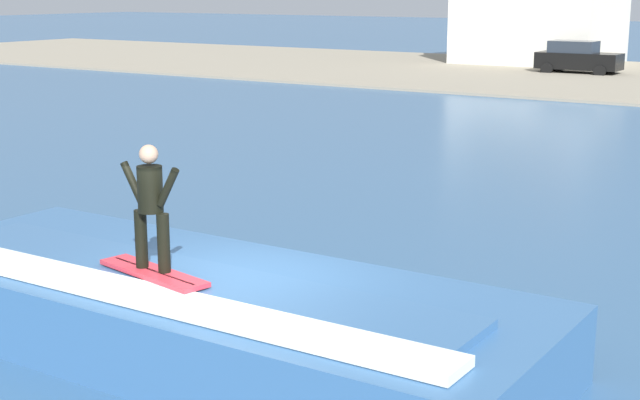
# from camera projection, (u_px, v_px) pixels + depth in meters

# --- Properties ---
(ground_plane) EXTENTS (260.00, 260.00, 0.00)m
(ground_plane) POSITION_uv_depth(u_px,v_px,m) (239.00, 350.00, 12.37)
(ground_plane) COLOR #345C86
(wave_crest) EXTENTS (9.44, 3.46, 1.13)m
(wave_crest) POSITION_uv_depth(u_px,v_px,m) (200.00, 311.00, 12.30)
(wave_crest) COLOR #376497
(wave_crest) RESTS_ON ground_plane
(surfboard) EXTENTS (1.86, 0.76, 0.06)m
(surfboard) POSITION_uv_depth(u_px,v_px,m) (153.00, 273.00, 11.87)
(surfboard) COLOR #D8333F
(surfboard) RESTS_ON wave_crest
(surfer) EXTENTS (0.96, 0.32, 1.62)m
(surfer) POSITION_uv_depth(u_px,v_px,m) (151.00, 201.00, 11.70)
(surfer) COLOR black
(surfer) RESTS_ON surfboard
(car_near_shore) EXTENTS (4.52, 2.12, 1.86)m
(car_near_shore) POSITION_uv_depth(u_px,v_px,m) (577.00, 58.00, 51.39)
(car_near_shore) COLOR black
(car_near_shore) RESTS_ON ground_plane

